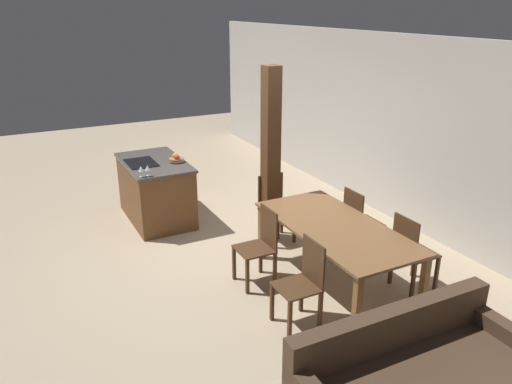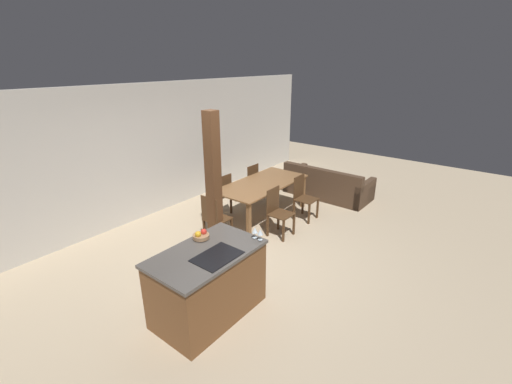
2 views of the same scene
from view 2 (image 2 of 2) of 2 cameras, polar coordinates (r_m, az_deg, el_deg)
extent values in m
plane|color=tan|center=(5.85, -2.10, -10.84)|extent=(16.00, 16.00, 0.00)
cube|color=beige|center=(7.27, -19.15, 6.02)|extent=(11.20, 0.08, 2.70)
cube|color=brown|center=(4.53, -7.99, -15.01)|extent=(1.37, 0.81, 0.87)
cube|color=#4C4742|center=(4.28, -8.30, -10.05)|extent=(1.41, 0.85, 0.04)
cube|color=black|center=(4.15, -6.49, -10.61)|extent=(0.56, 0.40, 0.01)
cylinder|color=#99704C|center=(4.55, -9.15, -7.31)|extent=(0.22, 0.22, 0.05)
sphere|color=red|center=(4.55, -8.70, -6.56)|extent=(0.08, 0.08, 0.08)
sphere|color=gold|center=(4.50, -9.65, -6.97)|extent=(0.08, 0.08, 0.08)
cylinder|color=silver|center=(4.46, 0.70, -7.93)|extent=(0.06, 0.06, 0.00)
cylinder|color=silver|center=(4.45, 0.70, -7.51)|extent=(0.01, 0.01, 0.07)
cone|color=silver|center=(4.41, 0.71, -6.68)|extent=(0.07, 0.07, 0.07)
cylinder|color=silver|center=(4.51, -0.19, -7.59)|extent=(0.06, 0.06, 0.00)
cylinder|color=silver|center=(4.49, -0.20, -7.18)|extent=(0.01, 0.01, 0.07)
cone|color=silver|center=(4.46, -0.20, -6.36)|extent=(0.07, 0.07, 0.07)
cube|color=brown|center=(7.01, 1.01, 1.45)|extent=(2.05, 0.98, 0.03)
cube|color=brown|center=(6.21, -1.20, -4.99)|extent=(0.07, 0.07, 0.72)
cube|color=brown|center=(7.68, 7.87, 0.03)|extent=(0.07, 0.07, 0.72)
cube|color=brown|center=(6.74, -6.87, -3.00)|extent=(0.07, 0.07, 0.72)
cube|color=brown|center=(8.11, 2.66, 1.36)|extent=(0.07, 0.07, 0.72)
cube|color=#472D19|center=(6.35, 4.21, -3.70)|extent=(0.40, 0.40, 0.02)
cube|color=#472D19|center=(6.35, 2.84, -1.30)|extent=(0.38, 0.02, 0.46)
cube|color=#472D19|center=(6.23, 4.60, -6.52)|extent=(0.04, 0.04, 0.43)
cube|color=#472D19|center=(6.50, 6.33, -5.36)|extent=(0.04, 0.04, 0.43)
cube|color=#472D19|center=(6.41, 1.95, -5.64)|extent=(0.04, 0.04, 0.43)
cube|color=#472D19|center=(6.67, 3.74, -4.56)|extent=(0.04, 0.04, 0.43)
cube|color=#472D19|center=(7.08, 8.39, -1.20)|extent=(0.40, 0.40, 0.02)
cube|color=#472D19|center=(7.08, 7.16, 0.95)|extent=(0.38, 0.02, 0.46)
cube|color=#472D19|center=(6.95, 8.82, -3.68)|extent=(0.04, 0.04, 0.43)
cube|color=#472D19|center=(7.23, 10.21, -2.74)|extent=(0.04, 0.04, 0.43)
cube|color=#472D19|center=(7.11, 6.34, -2.97)|extent=(0.04, 0.04, 0.43)
cube|color=#472D19|center=(7.39, 7.79, -2.08)|extent=(0.04, 0.04, 0.43)
cube|color=#472D19|center=(7.27, -6.20, -0.48)|extent=(0.40, 0.40, 0.02)
cube|color=#472D19|center=(7.06, -5.17, 0.98)|extent=(0.38, 0.02, 0.46)
cube|color=#472D19|center=(7.59, -6.18, -1.37)|extent=(0.04, 0.04, 0.43)
cube|color=#472D19|center=(7.36, -8.09, -2.19)|extent=(0.04, 0.04, 0.43)
cube|color=#472D19|center=(7.36, -4.19, -2.01)|extent=(0.04, 0.04, 0.43)
cube|color=#472D19|center=(7.13, -6.09, -2.89)|extent=(0.04, 0.04, 0.43)
cube|color=#472D19|center=(7.92, -1.58, 1.45)|extent=(0.40, 0.40, 0.02)
cube|color=#472D19|center=(7.73, -0.51, 2.84)|extent=(0.38, 0.02, 0.46)
cube|color=#472D19|center=(8.23, -1.74, 0.56)|extent=(0.04, 0.04, 0.43)
cube|color=#472D19|center=(7.98, -3.36, -0.14)|extent=(0.04, 0.04, 0.43)
cube|color=#472D19|center=(8.02, 0.21, 0.02)|extent=(0.04, 0.04, 0.43)
cube|color=#472D19|center=(7.76, -1.38, -0.72)|extent=(0.04, 0.04, 0.43)
cube|color=#472D19|center=(6.20, -6.43, -4.45)|extent=(0.40, 0.40, 0.02)
cube|color=#472D19|center=(5.98, -7.78, -2.97)|extent=(0.02, 0.38, 0.46)
cube|color=#472D19|center=(6.30, -4.06, -6.18)|extent=(0.04, 0.04, 0.43)
cube|color=#472D19|center=(6.52, -6.39, -5.28)|extent=(0.04, 0.04, 0.43)
cube|color=#472D19|center=(6.07, -6.30, -7.36)|extent=(0.04, 0.04, 0.43)
cube|color=#472D19|center=(6.30, -8.64, -6.38)|extent=(0.04, 0.04, 0.43)
cube|color=#473323|center=(8.50, 11.87, 0.72)|extent=(0.95, 2.02, 0.41)
cube|color=#473323|center=(8.06, 10.82, 2.55)|extent=(0.19, 2.01, 0.36)
cube|color=#473323|center=(8.13, 17.71, -0.26)|extent=(0.92, 0.15, 0.55)
cube|color=#473323|center=(8.90, 6.60, 2.46)|extent=(0.92, 0.15, 0.55)
cube|color=#4C2D19|center=(5.81, -7.10, 1.73)|extent=(0.20, 0.20, 2.37)
camera|label=1|loc=(9.43, 34.63, 17.52)|focal=35.00mm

